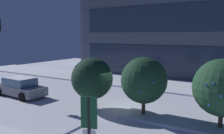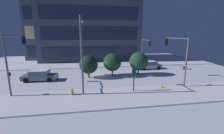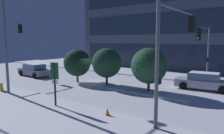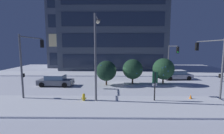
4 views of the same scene
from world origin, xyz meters
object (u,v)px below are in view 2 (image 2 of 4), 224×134
(decorated_tree_left_of_median, at_px, (112,62))
(construction_cone, at_px, (162,86))
(traffic_light_corner_far_right, at_px, (145,48))
(decorated_tree_right_of_median, at_px, (139,61))
(street_lamp_arched, at_px, (82,45))
(traffic_light_corner_near_left, at_px, (14,52))
(decorated_tree_median, at_px, (89,65))
(fire_hydrant, at_px, (72,92))
(car_near, at_px, (40,76))
(car_far, at_px, (149,65))
(traffic_light_corner_near_right, at_px, (177,51))
(parking_info_sign, at_px, (134,76))

(decorated_tree_left_of_median, bearing_deg, construction_cone, -51.86)
(traffic_light_corner_far_right, height_order, decorated_tree_right_of_median, traffic_light_corner_far_right)
(decorated_tree_left_of_median, bearing_deg, decorated_tree_right_of_median, 1.84)
(street_lamp_arched, xyz_separation_m, decorated_tree_right_of_median, (8.52, 6.61, -3.08))
(traffic_light_corner_near_left, height_order, decorated_tree_median, traffic_light_corner_near_left)
(fire_hydrant, bearing_deg, car_near, 128.18)
(traffic_light_corner_near_left, xyz_separation_m, street_lamp_arched, (7.40, -1.99, 0.85))
(car_near, height_order, car_far, same)
(traffic_light_corner_far_right, bearing_deg, decorated_tree_right_of_median, -29.56)
(construction_cone, bearing_deg, fire_hydrant, -176.12)
(traffic_light_corner_near_right, bearing_deg, decorated_tree_left_of_median, 61.46)
(parking_info_sign, bearing_deg, traffic_light_corner_near_right, -83.35)
(parking_info_sign, bearing_deg, decorated_tree_right_of_median, -37.97)
(car_near, height_order, traffic_light_corner_near_right, traffic_light_corner_near_right)
(traffic_light_corner_near_left, distance_m, fire_hydrant, 7.88)
(decorated_tree_left_of_median, xyz_separation_m, construction_cone, (5.04, -6.42, -1.92))
(traffic_light_corner_far_right, bearing_deg, decorated_tree_left_of_median, -53.35)
(traffic_light_corner_near_right, distance_m, traffic_light_corner_far_right, 9.72)
(car_near, xyz_separation_m, decorated_tree_right_of_median, (14.70, 0.90, 1.51))
(traffic_light_corner_near_right, distance_m, decorated_tree_left_of_median, 9.24)
(car_far, xyz_separation_m, street_lamp_arched, (-11.93, -10.44, 4.59))
(car_near, distance_m, decorated_tree_median, 6.96)
(fire_hydrant, relative_size, construction_cone, 1.51)
(traffic_light_corner_far_right, bearing_deg, traffic_light_corner_near_right, 4.03)
(car_far, relative_size, decorated_tree_median, 1.45)
(traffic_light_corner_near_right, distance_m, decorated_tree_median, 12.42)
(traffic_light_corner_near_right, relative_size, traffic_light_corner_far_right, 1.09)
(parking_info_sign, bearing_deg, decorated_tree_left_of_median, -4.94)
(decorated_tree_median, distance_m, decorated_tree_right_of_median, 7.89)
(traffic_light_corner_near_right, xyz_separation_m, decorated_tree_median, (-11.53, 4.04, -2.23))
(street_lamp_arched, distance_m, decorated_tree_right_of_median, 11.21)
(traffic_light_corner_near_left, xyz_separation_m, decorated_tree_left_of_median, (11.66, 4.48, -2.25))
(car_near, relative_size, decorated_tree_median, 1.41)
(traffic_light_corner_near_left, xyz_separation_m, decorated_tree_median, (8.04, 4.21, -2.45))
(car_far, bearing_deg, decorated_tree_left_of_median, 22.40)
(fire_hydrant, xyz_separation_m, decorated_tree_left_of_median, (5.43, 7.13, 1.80))
(parking_info_sign, bearing_deg, construction_cone, -96.63)
(decorated_tree_median, distance_m, decorated_tree_left_of_median, 3.63)
(car_far, xyz_separation_m, traffic_light_corner_far_right, (-0.43, 1.41, 3.14))
(traffic_light_corner_near_right, height_order, traffic_light_corner_far_right, traffic_light_corner_near_right)
(car_near, relative_size, decorated_tree_left_of_median, 1.33)
(car_near, distance_m, car_far, 18.71)
(street_lamp_arched, bearing_deg, fire_hydrant, 119.40)
(car_far, height_order, traffic_light_corner_near_left, traffic_light_corner_near_left)
(decorated_tree_right_of_median, xyz_separation_m, construction_cone, (0.78, -6.55, -1.94))
(fire_hydrant, relative_size, decorated_tree_left_of_median, 0.23)
(car_near, height_order, decorated_tree_median, decorated_tree_median)
(decorated_tree_right_of_median, bearing_deg, car_near, -176.50)
(traffic_light_corner_near_right, distance_m, fire_hydrant, 14.17)
(traffic_light_corner_near_left, bearing_deg, decorated_tree_right_of_median, -73.83)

